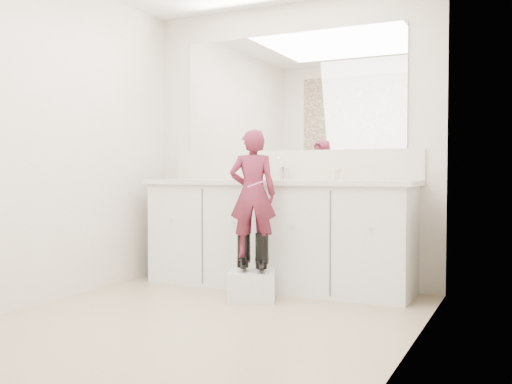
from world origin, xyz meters
The scene contains 16 objects.
floor centered at (0.00, 0.00, 0.00)m, with size 3.00×3.00×0.00m, color #90755E.
wall_back centered at (0.00, 1.50, 1.20)m, with size 2.60×2.60×0.00m, color beige.
wall_left centered at (-1.30, 0.00, 1.20)m, with size 3.00×3.00×0.00m, color beige.
wall_right centered at (1.30, 0.00, 1.20)m, with size 3.00×3.00×0.00m, color beige.
vanity_cabinet centered at (0.00, 1.23, 0.42)m, with size 2.20×0.55×0.85m, color silver.
countertop centered at (0.00, 1.21, 0.87)m, with size 2.28×0.58×0.04m, color beige.
backsplash centered at (0.00, 1.49, 1.02)m, with size 2.28×0.03×0.25m, color beige.
mirror centered at (0.00, 1.49, 1.64)m, with size 2.00×0.02×1.00m, color white.
faucet centered at (0.00, 1.38, 0.94)m, with size 0.08×0.08×0.10m, color silver.
cup centered at (0.49, 1.25, 0.94)m, with size 0.10×0.10×0.10m, color beige.
soap_bottle centered at (-0.17, 1.29, 1.00)m, with size 0.10×0.10×0.22m, color beige.
step_stool centered at (0.02, 0.71, 0.11)m, with size 0.34×0.29×0.22m, color silver.
boot_left centered at (-0.06, 0.73, 0.36)m, with size 0.10×0.19×0.29m, color black, non-canonical shape.
boot_right centered at (0.09, 0.73, 0.36)m, with size 0.10×0.19×0.29m, color black, non-canonical shape.
toddler centered at (0.02, 0.73, 0.79)m, with size 0.35×0.23×0.95m, color #952D47.
toothbrush centered at (0.09, 0.65, 0.87)m, with size 0.01×0.01×0.14m, color #CC4F9A.
Camera 1 is at (1.87, -3.07, 0.95)m, focal length 40.00 mm.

